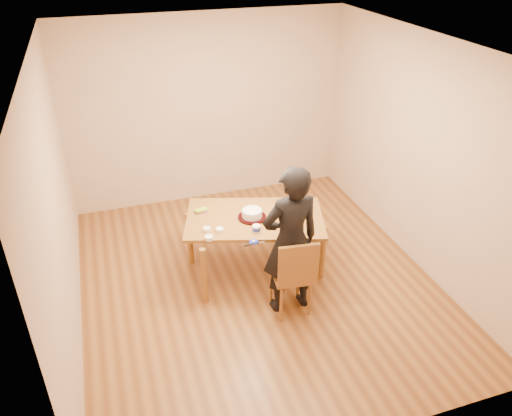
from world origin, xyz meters
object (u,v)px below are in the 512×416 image
object	(u,v)px
cake_plate	(252,217)
dining_table	(255,219)
person	(290,241)
cake	(252,214)
dining_chair	(291,275)

from	to	relation	value
cake_plate	dining_table	bearing A→B (deg)	15.29
dining_table	cake_plate	world-z (taller)	cake_plate
cake_plate	person	world-z (taller)	person
cake	dining_table	bearing A→B (deg)	15.29
dining_chair	cake	xyz separation A→B (m)	(-0.18, 0.77, 0.36)
person	dining_chair	bearing A→B (deg)	87.81
dining_table	dining_chair	distance (m)	0.84
dining_chair	person	xyz separation A→B (m)	(0.00, 0.05, 0.40)
cake_plate	person	distance (m)	0.75
dining_chair	cake	bearing A→B (deg)	110.52
cake_plate	cake	distance (m)	0.05
cake_plate	dining_chair	bearing A→B (deg)	-76.45
cake	person	xyz separation A→B (m)	(0.18, -0.72, 0.04)
dining_chair	cake	size ratio (longest dim) A/B	1.62
person	cake	bearing A→B (deg)	-77.82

